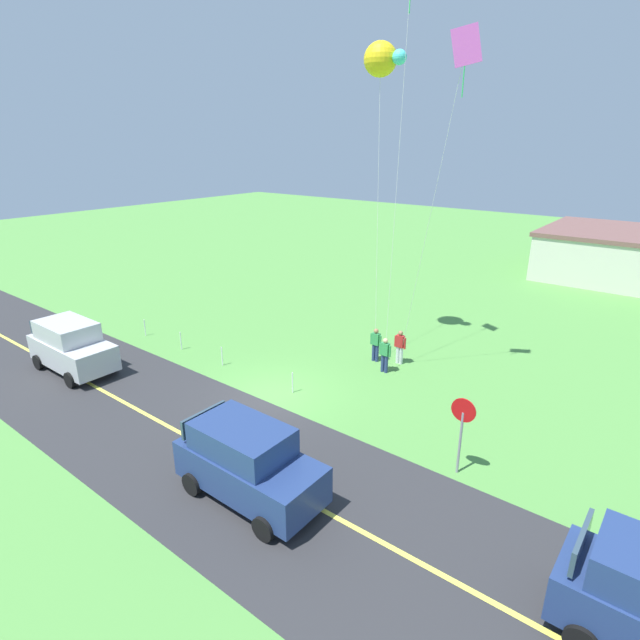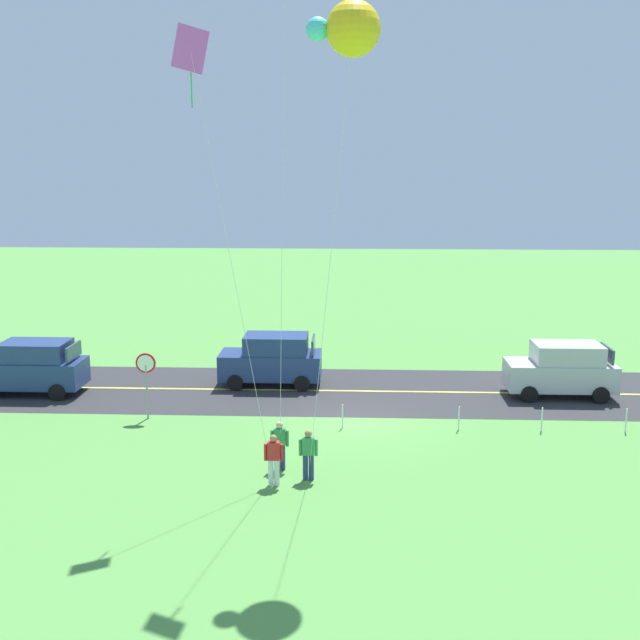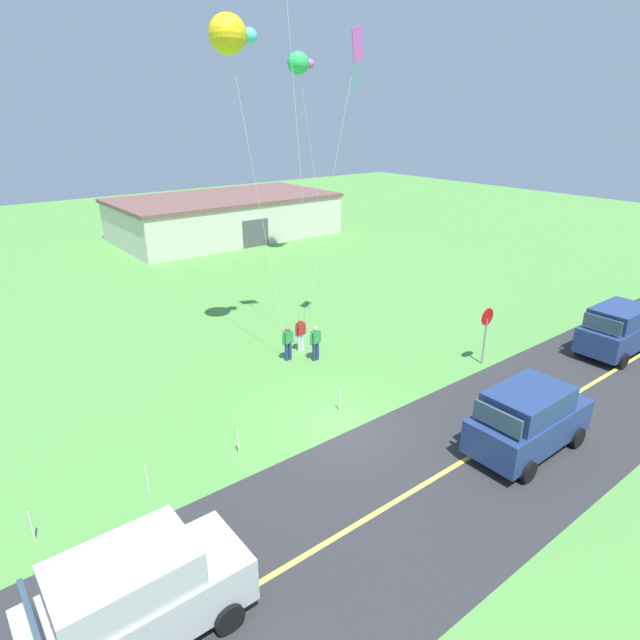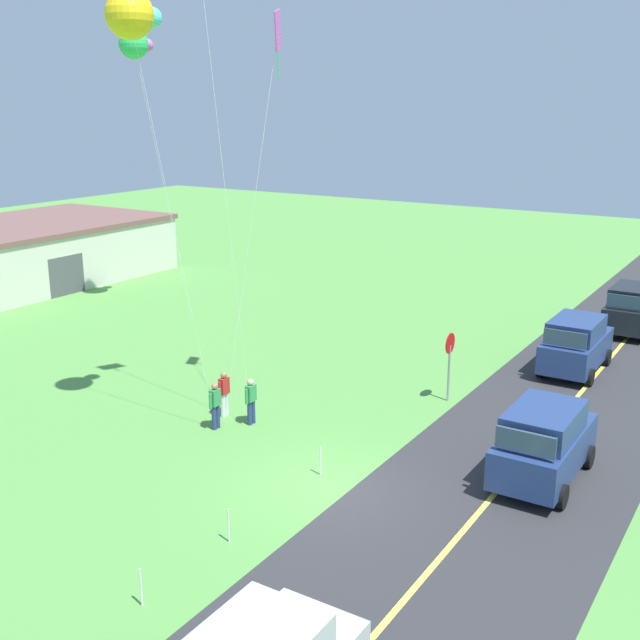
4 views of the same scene
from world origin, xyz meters
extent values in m
cube|color=#549342|center=(0.00, 0.00, -0.05)|extent=(120.00, 120.00, 0.10)
cube|color=#2D2D30|center=(0.00, -4.00, 0.00)|extent=(120.00, 7.00, 0.00)
cube|color=#E5E04C|center=(0.00, -4.00, 0.01)|extent=(120.00, 0.16, 0.00)
cube|color=navy|center=(3.76, -4.81, 0.89)|extent=(4.40, 1.90, 1.10)
cube|color=navy|center=(3.51, -4.81, 1.84)|extent=(2.73, 1.75, 0.80)
cube|color=#334756|center=(4.59, -4.81, 1.84)|extent=(0.10, 1.62, 0.64)
cube|color=#334756|center=(1.89, -4.81, 1.84)|extent=(0.10, 1.62, 0.60)
cylinder|color=black|center=(5.19, -3.86, 0.34)|extent=(0.68, 0.22, 0.68)
cylinder|color=black|center=(5.19, -5.76, 0.34)|extent=(0.68, 0.22, 0.68)
cylinder|color=black|center=(2.33, -3.86, 0.34)|extent=(0.68, 0.22, 0.68)
cylinder|color=black|center=(2.33, -5.76, 0.34)|extent=(0.68, 0.22, 0.68)
cube|color=#B7B7BC|center=(-8.43, -3.68, 0.89)|extent=(4.40, 1.90, 1.10)
cube|color=#B7B7BC|center=(-8.68, -3.68, 1.84)|extent=(2.73, 1.75, 0.80)
cube|color=#334756|center=(-7.60, -3.68, 1.84)|extent=(0.10, 1.62, 0.64)
cube|color=#334756|center=(-10.30, -3.68, 1.84)|extent=(0.10, 1.62, 0.60)
cylinder|color=black|center=(-7.00, -2.73, 0.34)|extent=(0.68, 0.22, 0.68)
cylinder|color=black|center=(-7.00, -4.63, 0.34)|extent=(0.68, 0.22, 0.68)
cylinder|color=black|center=(-9.86, -2.73, 0.34)|extent=(0.68, 0.22, 0.68)
cylinder|color=black|center=(-9.86, -4.63, 0.34)|extent=(0.68, 0.22, 0.68)
cube|color=navy|center=(13.70, -3.12, 0.89)|extent=(4.40, 1.90, 1.10)
cube|color=navy|center=(13.45, -3.12, 1.84)|extent=(2.73, 1.75, 0.80)
cube|color=#334756|center=(14.53, -3.12, 1.84)|extent=(0.10, 1.62, 0.64)
cube|color=#334756|center=(11.83, -3.12, 1.84)|extent=(0.10, 1.62, 0.60)
cylinder|color=black|center=(15.13, -4.07, 0.34)|extent=(0.68, 0.22, 0.68)
cylinder|color=black|center=(12.27, -2.17, 0.34)|extent=(0.68, 0.22, 0.68)
cylinder|color=black|center=(12.27, -4.07, 0.34)|extent=(0.68, 0.22, 0.68)
cylinder|color=gray|center=(7.95, -0.10, 1.05)|extent=(0.08, 0.08, 2.10)
cylinder|color=red|center=(7.95, -0.10, 2.18)|extent=(0.76, 0.04, 0.76)
cylinder|color=white|center=(7.95, -0.07, 2.18)|extent=(0.62, 0.01, 0.62)
cylinder|color=silver|center=(2.45, 5.85, 0.41)|extent=(0.16, 0.16, 0.82)
cylinder|color=silver|center=(2.63, 5.85, 0.41)|extent=(0.16, 0.16, 0.82)
cube|color=red|center=(2.54, 5.85, 1.10)|extent=(0.36, 0.22, 0.56)
cylinder|color=red|center=(2.30, 5.85, 1.05)|extent=(0.10, 0.10, 0.52)
cylinder|color=red|center=(2.78, 5.85, 1.05)|extent=(0.10, 0.10, 0.52)
sphere|color=#9E704C|center=(2.54, 5.85, 1.49)|extent=(0.22, 0.22, 0.22)
cylinder|color=navy|center=(1.43, 5.40, 0.41)|extent=(0.16, 0.16, 0.82)
cylinder|color=navy|center=(1.61, 5.40, 0.41)|extent=(0.16, 0.16, 0.82)
cube|color=#338C4C|center=(1.52, 5.40, 1.10)|extent=(0.36, 0.22, 0.56)
cylinder|color=#338C4C|center=(1.28, 5.40, 1.05)|extent=(0.10, 0.10, 0.52)
cylinder|color=#338C4C|center=(1.76, 5.40, 1.05)|extent=(0.10, 0.10, 0.52)
sphere|color=#9E704C|center=(1.52, 5.40, 1.49)|extent=(0.22, 0.22, 0.22)
cylinder|color=navy|center=(2.38, 4.65, 0.41)|extent=(0.16, 0.16, 0.82)
cylinder|color=navy|center=(2.56, 4.65, 0.41)|extent=(0.16, 0.16, 0.82)
cube|color=#338C4C|center=(2.47, 4.65, 1.10)|extent=(0.36, 0.22, 0.56)
cylinder|color=#338C4C|center=(2.23, 4.65, 1.05)|extent=(0.10, 0.10, 0.52)
cylinder|color=#338C4C|center=(2.71, 4.65, 1.05)|extent=(0.10, 0.10, 0.52)
sphere|color=#D8AD84|center=(2.47, 4.65, 1.49)|extent=(0.22, 0.22, 0.22)
cylinder|color=silver|center=(3.68, 5.42, 6.33)|extent=(2.31, 0.86, 12.66)
cube|color=#D859BF|center=(4.83, 5.00, 12.66)|extent=(1.05, 0.51, 1.37)
cylinder|color=green|center=(4.83, 5.00, 11.76)|extent=(0.04, 0.04, 1.40)
cylinder|color=silver|center=(0.89, 6.17, 6.42)|extent=(1.28, 1.56, 12.85)
sphere|color=yellow|center=(0.26, 6.94, 12.84)|extent=(1.40, 1.40, 1.40)
sphere|color=#4CD8D8|center=(1.16, 6.94, 12.84)|extent=(0.60, 0.60, 0.60)
cylinder|color=silver|center=(2.26, 5.30, 7.86)|extent=(0.42, 1.32, 15.71)
cylinder|color=silver|center=(-9.68, 0.70, 0.45)|extent=(0.05, 0.05, 0.90)
cylinder|color=silver|center=(-6.68, 0.70, 0.45)|extent=(0.05, 0.05, 0.90)
cylinder|color=silver|center=(-3.69, 0.70, 0.45)|extent=(0.05, 0.05, 0.90)
cylinder|color=silver|center=(0.54, 0.70, 0.45)|extent=(0.05, 0.05, 0.90)
camera|label=1|loc=(12.61, -12.92, 9.67)|focal=28.12mm
camera|label=2|loc=(0.24, 27.25, 9.48)|focal=42.75mm
camera|label=3|loc=(-10.48, -12.16, 10.22)|focal=29.85mm
camera|label=4|loc=(-16.91, -10.26, 10.44)|focal=43.78mm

